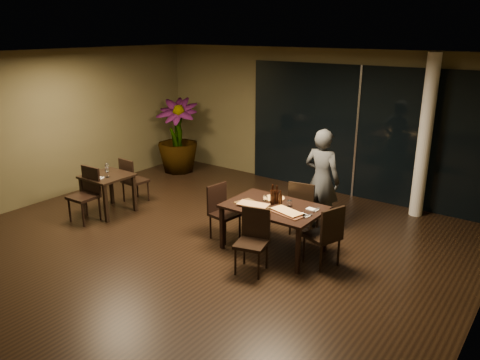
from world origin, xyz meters
name	(u,v)px	position (x,y,z in m)	size (l,w,h in m)	color
ground	(193,251)	(0.00, 0.00, 0.00)	(8.00, 8.00, 0.00)	black
wall_back	(316,120)	(0.00, 4.05, 1.50)	(8.00, 0.10, 3.00)	#494226
wall_left	(37,128)	(-4.05, 0.00, 1.50)	(0.10, 8.00, 3.00)	#494226
ceiling	(186,56)	(0.00, 0.00, 3.02)	(8.00, 8.00, 0.04)	silver
window_panel	(357,133)	(1.00, 3.96, 1.35)	(5.00, 0.06, 2.70)	black
column	(425,138)	(2.40, 3.65, 1.50)	(0.24, 0.24, 3.00)	silver
main_table	(274,210)	(1.00, 0.80, 0.68)	(1.50, 1.00, 0.75)	black
side_table	(107,181)	(-2.40, 0.30, 0.62)	(0.80, 0.80, 0.75)	black
chair_main_far	(303,205)	(1.09, 1.58, 0.54)	(0.51, 0.51, 0.96)	black
chair_main_near	(253,237)	(1.10, 0.09, 0.52)	(0.52, 0.52, 0.93)	black
chair_main_left	(222,209)	(0.04, 0.70, 0.51)	(0.48, 0.48, 0.92)	black
chair_main_right	(326,233)	(1.91, 0.79, 0.53)	(0.57, 0.57, 0.96)	black
chair_side_far	(132,178)	(-2.45, 0.93, 0.52)	(0.45, 0.45, 0.92)	black
chair_side_near	(87,191)	(-2.42, -0.16, 0.55)	(0.48, 0.48, 0.99)	black
diner	(322,180)	(1.20, 2.01, 0.90)	(0.61, 0.40, 1.79)	#2F3234
potted_plant	(177,136)	(-3.20, 3.08, 0.89)	(0.97, 0.97, 1.78)	#25531B
pizza_board_left	(253,206)	(0.75, 0.60, 0.76)	(0.61, 0.31, 0.01)	#4A3218
pizza_board_right	(287,213)	(1.31, 0.66, 0.76)	(0.58, 0.29, 0.01)	#492817
oblong_pizza_left	(253,205)	(0.75, 0.60, 0.77)	(0.46, 0.21, 0.02)	maroon
oblong_pizza_right	(287,212)	(1.31, 0.66, 0.77)	(0.46, 0.21, 0.02)	maroon
round_pizza	(274,198)	(0.83, 1.07, 0.76)	(0.33, 0.33, 0.01)	#B23E13
bottle_a	(272,195)	(0.94, 0.84, 0.91)	(0.07, 0.07, 0.32)	black
bottle_b	(280,198)	(1.09, 0.84, 0.88)	(0.06, 0.06, 0.26)	black
bottle_c	(277,195)	(0.97, 0.92, 0.90)	(0.06, 0.06, 0.29)	black
tumbler_left	(265,198)	(0.77, 0.91, 0.79)	(0.07, 0.07, 0.08)	white
tumbler_right	(289,203)	(1.20, 0.93, 0.80)	(0.08, 0.08, 0.09)	white
napkin_near	(304,215)	(1.57, 0.72, 0.76)	(0.18, 0.10, 0.01)	white
napkin_far	(312,209)	(1.56, 1.00, 0.76)	(0.18, 0.10, 0.01)	silver
wine_glass_a	(107,168)	(-2.54, 0.43, 0.83)	(0.08, 0.08, 0.17)	white
wine_glass_b	(107,172)	(-2.29, 0.23, 0.84)	(0.08, 0.08, 0.18)	white
side_napkin	(99,178)	(-2.37, 0.09, 0.76)	(0.18, 0.11, 0.01)	silver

